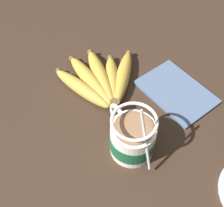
# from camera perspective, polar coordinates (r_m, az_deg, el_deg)

# --- Properties ---
(table) EXTENTS (1.39, 1.39, 0.03)m
(table) POSITION_cam_1_polar(r_m,az_deg,el_deg) (0.64, 0.23, -6.75)
(table) COLOR #332319
(table) RESTS_ON ground
(coffee_mug) EXTENTS (0.14, 0.09, 0.14)m
(coffee_mug) POSITION_cam_1_polar(r_m,az_deg,el_deg) (0.58, 3.73, -6.24)
(coffee_mug) COLOR white
(coffee_mug) RESTS_ON table
(banana_bunch) EXTENTS (0.20, 0.20, 0.04)m
(banana_bunch) POSITION_cam_1_polar(r_m,az_deg,el_deg) (0.70, -1.89, 4.30)
(banana_bunch) COLOR brown
(banana_bunch) RESTS_ON table
(napkin) EXTENTS (0.17, 0.13, 0.01)m
(napkin) POSITION_cam_1_polar(r_m,az_deg,el_deg) (0.70, 11.69, 2.11)
(napkin) COLOR slate
(napkin) RESTS_ON table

